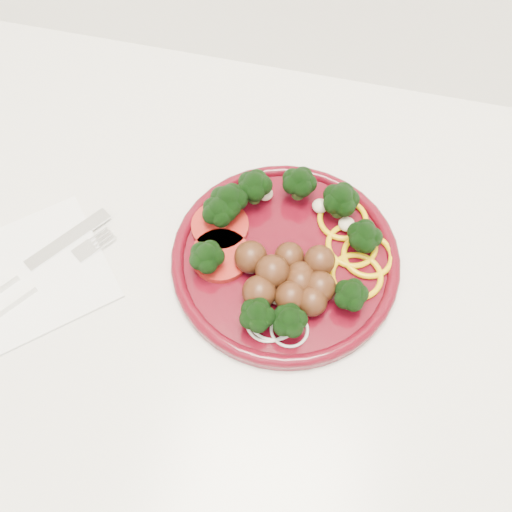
% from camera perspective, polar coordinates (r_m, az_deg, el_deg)
% --- Properties ---
extents(counter, '(2.40, 0.60, 0.90)m').
position_cam_1_polar(counter, '(1.04, 3.01, -13.44)').
color(counter, white).
rests_on(counter, ground).
extents(plate, '(0.25, 0.25, 0.05)m').
position_cam_1_polar(plate, '(0.61, 2.96, 0.02)').
color(plate, '#460610').
rests_on(plate, counter).
extents(napkin, '(0.21, 0.21, 0.00)m').
position_cam_1_polar(napkin, '(0.66, -21.23, -1.57)').
color(napkin, white).
rests_on(napkin, counter).
extents(knife, '(0.12, 0.17, 0.01)m').
position_cam_1_polar(knife, '(0.66, -23.31, -1.92)').
color(knife, silver).
rests_on(knife, napkin).
extents(fork, '(0.11, 0.15, 0.01)m').
position_cam_1_polar(fork, '(0.64, -22.46, -3.57)').
color(fork, white).
rests_on(fork, napkin).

